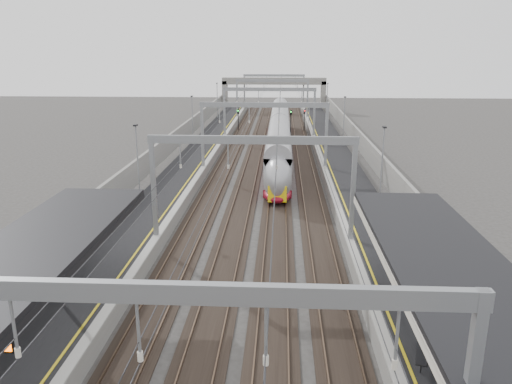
# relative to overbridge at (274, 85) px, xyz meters

# --- Properties ---
(platform_left) EXTENTS (4.00, 120.00, 1.00)m
(platform_left) POSITION_rel_overbridge_xyz_m (-8.00, -55.00, -4.81)
(platform_left) COLOR black
(platform_left) RESTS_ON ground
(platform_right) EXTENTS (4.00, 120.00, 1.00)m
(platform_right) POSITION_rel_overbridge_xyz_m (8.00, -55.00, -4.81)
(platform_right) COLOR black
(platform_right) RESTS_ON ground
(tracks) EXTENTS (11.40, 140.00, 0.20)m
(tracks) POSITION_rel_overbridge_xyz_m (0.00, -55.00, -5.26)
(tracks) COLOR black
(tracks) RESTS_ON ground
(overhead_line) EXTENTS (13.00, 140.00, 6.60)m
(overhead_line) POSITION_rel_overbridge_xyz_m (0.00, -48.38, 0.83)
(overhead_line) COLOR gray
(overhead_line) RESTS_ON platform_left
(overbridge) EXTENTS (22.00, 2.20, 6.90)m
(overbridge) POSITION_rel_overbridge_xyz_m (0.00, 0.00, 0.00)
(overbridge) COLOR gray
(overbridge) RESTS_ON ground
(wall_left) EXTENTS (0.30, 120.00, 3.20)m
(wall_left) POSITION_rel_overbridge_xyz_m (-11.20, -55.00, -3.71)
(wall_left) COLOR gray
(wall_left) RESTS_ON ground
(wall_right) EXTENTS (0.30, 120.00, 3.20)m
(wall_right) POSITION_rel_overbridge_xyz_m (11.20, -55.00, -3.71)
(wall_right) COLOR gray
(wall_right) RESTS_ON ground
(train) EXTENTS (2.49, 45.30, 3.94)m
(train) POSITION_rel_overbridge_xyz_m (1.50, -47.70, -3.37)
(train) COLOR maroon
(train) RESTS_ON ground
(bench) EXTENTS (0.86, 1.71, 0.85)m
(bench) POSITION_rel_overbridge_xyz_m (7.40, -91.16, -3.80)
(bench) COLOR black
(bench) RESTS_ON platform_right
(signal_green) EXTENTS (0.32, 0.32, 3.48)m
(signal_green) POSITION_rel_overbridge_xyz_m (-5.20, -28.32, -2.89)
(signal_green) COLOR black
(signal_green) RESTS_ON ground
(signal_red_near) EXTENTS (0.32, 0.32, 3.48)m
(signal_red_near) POSITION_rel_overbridge_xyz_m (3.20, -29.33, -2.89)
(signal_red_near) COLOR black
(signal_red_near) RESTS_ON ground
(signal_red_far) EXTENTS (0.32, 0.32, 3.48)m
(signal_red_far) POSITION_rel_overbridge_xyz_m (5.40, -27.90, -2.89)
(signal_red_far) COLOR black
(signal_red_far) RESTS_ON ground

